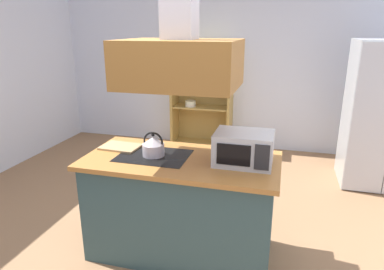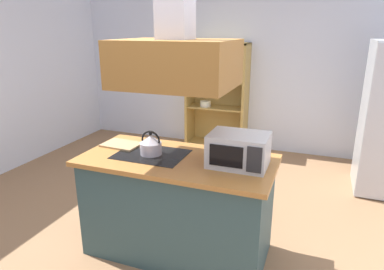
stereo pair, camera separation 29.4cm
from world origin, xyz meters
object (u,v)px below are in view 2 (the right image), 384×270
at_px(cutting_board, 122,145).
at_px(microwave, 239,150).
at_px(dish_cabinet, 217,103).
at_px(kettle, 151,145).

distance_m(cutting_board, microwave, 1.14).
bearing_deg(microwave, dish_cabinet, 109.85).
height_order(dish_cabinet, cutting_board, dish_cabinet).
bearing_deg(kettle, cutting_board, 163.05).
height_order(cutting_board, microwave, microwave).
height_order(dish_cabinet, kettle, dish_cabinet).
distance_m(dish_cabinet, microwave, 3.03).
distance_m(dish_cabinet, kettle, 2.89).
bearing_deg(cutting_board, dish_cabinet, 87.91).
xyz_separation_m(dish_cabinet, kettle, (0.27, -2.87, 0.23)).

